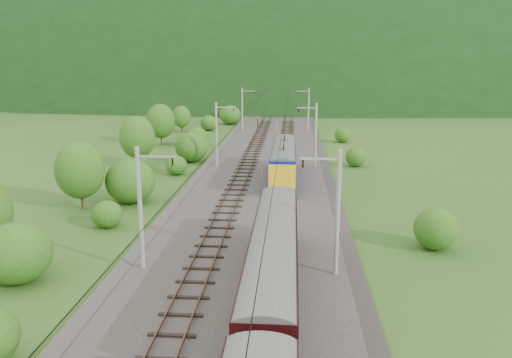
{
  "coord_description": "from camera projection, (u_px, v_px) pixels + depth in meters",
  "views": [
    {
      "loc": [
        3.36,
        -29.57,
        13.56
      ],
      "look_at": [
        -0.0,
        15.6,
        2.6
      ],
      "focal_mm": 35.0,
      "sensor_mm": 36.0,
      "label": 1
    }
  ],
  "objects": [
    {
      "name": "railbed",
      "position": [
        251.0,
        223.0,
        41.75
      ],
      "size": [
        14.0,
        220.0,
        0.3
      ],
      "primitive_type": "cube",
      "color": "#38332D",
      "rests_on": "ground"
    },
    {
      "name": "ground",
      "position": [
        238.0,
        275.0,
        32.1
      ],
      "size": [
        600.0,
        600.0,
        0.0
      ],
      "primitive_type": "plane",
      "color": "#265219",
      "rests_on": "ground"
    },
    {
      "name": "hazard_post_far",
      "position": [
        277.0,
        127.0,
        94.12
      ],
      "size": [
        0.14,
        0.14,
        1.33
      ],
      "primitive_type": "cylinder",
      "color": "red",
      "rests_on": "railbed"
    },
    {
      "name": "track_left",
      "position": [
        223.0,
        220.0,
        41.88
      ],
      "size": [
        2.4,
        220.0,
        0.27
      ],
      "color": "brown",
      "rests_on": "railbed"
    },
    {
      "name": "hazard_post_near",
      "position": [
        262.0,
        173.0,
        56.33
      ],
      "size": [
        0.15,
        0.15,
        1.4
      ],
      "primitive_type": "cylinder",
      "color": "red",
      "rests_on": "railbed"
    },
    {
      "name": "track_right",
      "position": [
        280.0,
        221.0,
        41.53
      ],
      "size": [
        2.4,
        220.0,
        0.27
      ],
      "color": "brown",
      "rests_on": "railbed"
    },
    {
      "name": "vegetation_left",
      "position": [
        122.0,
        165.0,
        51.97
      ],
      "size": [
        12.49,
        146.49,
        6.58
      ],
      "color": "#285115",
      "rests_on": "ground"
    },
    {
      "name": "overhead_wires",
      "position": [
        251.0,
        141.0,
        40.12
      ],
      "size": [
        4.83,
        198.0,
        0.03
      ],
      "color": "black",
      "rests_on": "ground"
    },
    {
      "name": "catenary_right",
      "position": [
        315.0,
        134.0,
        61.61
      ],
      "size": [
        2.54,
        192.28,
        8.0
      ],
      "color": "gray",
      "rests_on": "railbed"
    },
    {
      "name": "vegetation_right",
      "position": [
        412.0,
        233.0,
        36.01
      ],
      "size": [
        6.98,
        96.35,
        2.86
      ],
      "color": "#285115",
      "rests_on": "ground"
    },
    {
      "name": "mountain_ridge",
      "position": [
        108.0,
        80.0,
        331.53
      ],
      "size": [
        336.0,
        280.0,
        132.0
      ],
      "primitive_type": "ellipsoid",
      "color": "black",
      "rests_on": "ground"
    },
    {
      "name": "catenary_left",
      "position": [
        217.0,
        133.0,
        62.5
      ],
      "size": [
        2.54,
        192.28,
        8.0
      ],
      "color": "gray",
      "rests_on": "railbed"
    },
    {
      "name": "mountain_main",
      "position": [
        288.0,
        83.0,
        284.11
      ],
      "size": [
        504.0,
        360.0,
        244.0
      ],
      "primitive_type": "ellipsoid",
      "color": "black",
      "rests_on": "ground"
    },
    {
      "name": "signal",
      "position": [
        258.0,
        121.0,
        98.98
      ],
      "size": [
        0.23,
        0.23,
        2.08
      ],
      "color": "black",
      "rests_on": "railbed"
    }
  ]
}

